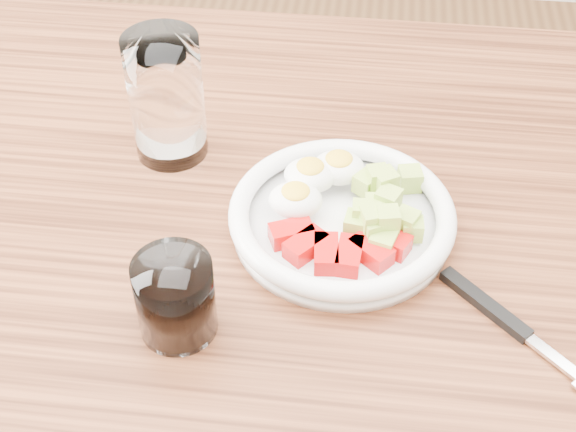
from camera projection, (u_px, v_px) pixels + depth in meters
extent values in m
cube|color=brown|center=(297.00, 260.00, 0.80)|extent=(1.50, 0.90, 0.04)
cylinder|color=white|center=(341.00, 225.00, 0.80)|extent=(0.22, 0.22, 0.01)
torus|color=white|center=(342.00, 213.00, 0.79)|extent=(0.23, 0.23, 0.02)
cube|color=red|center=(291.00, 233.00, 0.77)|extent=(0.05, 0.04, 0.02)
cube|color=red|center=(306.00, 246.00, 0.76)|extent=(0.04, 0.05, 0.02)
cube|color=red|center=(326.00, 254.00, 0.75)|extent=(0.03, 0.04, 0.02)
cube|color=red|center=(349.00, 256.00, 0.75)|extent=(0.03, 0.04, 0.02)
cube|color=red|center=(371.00, 251.00, 0.76)|extent=(0.05, 0.04, 0.02)
cube|color=red|center=(388.00, 242.00, 0.76)|extent=(0.05, 0.04, 0.02)
ellipsoid|color=white|center=(310.00, 175.00, 0.82)|extent=(0.05, 0.05, 0.03)
ellipsoid|color=yellow|center=(310.00, 166.00, 0.81)|extent=(0.03, 0.03, 0.01)
ellipsoid|color=white|center=(339.00, 168.00, 0.83)|extent=(0.05, 0.05, 0.03)
ellipsoid|color=yellow|center=(339.00, 159.00, 0.82)|extent=(0.03, 0.03, 0.01)
ellipsoid|color=white|center=(296.00, 200.00, 0.79)|extent=(0.05, 0.05, 0.03)
ellipsoid|color=yellow|center=(296.00, 191.00, 0.78)|extent=(0.03, 0.03, 0.01)
cube|color=#B9D250|center=(388.00, 200.00, 0.79)|extent=(0.03, 0.03, 0.02)
cube|color=#B9D250|center=(383.00, 243.00, 0.76)|extent=(0.03, 0.03, 0.02)
cube|color=#B9D250|center=(410.00, 179.00, 0.83)|extent=(0.03, 0.03, 0.02)
cube|color=#B9D250|center=(385.00, 181.00, 0.80)|extent=(0.03, 0.03, 0.02)
cube|color=#B9D250|center=(357.00, 225.00, 0.77)|extent=(0.03, 0.03, 0.02)
cube|color=#B9D250|center=(386.00, 193.00, 0.80)|extent=(0.02, 0.02, 0.02)
cube|color=#B9D250|center=(406.00, 221.00, 0.77)|extent=(0.03, 0.03, 0.02)
cube|color=#B9D250|center=(388.00, 219.00, 0.76)|extent=(0.02, 0.02, 0.02)
cube|color=#B9D250|center=(373.00, 228.00, 0.76)|extent=(0.03, 0.03, 0.02)
cube|color=#B9D250|center=(375.00, 206.00, 0.79)|extent=(0.02, 0.02, 0.02)
cube|color=#B9D250|center=(373.00, 219.00, 0.76)|extent=(0.03, 0.03, 0.02)
cube|color=#B9D250|center=(386.00, 200.00, 0.81)|extent=(0.03, 0.03, 0.02)
cube|color=#B9D250|center=(366.00, 184.00, 0.81)|extent=(0.03, 0.03, 0.02)
cube|color=#B9D250|center=(412.00, 229.00, 0.77)|extent=(0.02, 0.02, 0.02)
cube|color=#B9D250|center=(362.00, 212.00, 0.77)|extent=(0.02, 0.02, 0.02)
cube|color=#B9D250|center=(378.00, 177.00, 0.80)|extent=(0.03, 0.03, 0.02)
cube|color=black|center=(485.00, 304.00, 0.73)|extent=(0.08, 0.08, 0.01)
cube|color=silver|center=(556.00, 359.00, 0.69)|extent=(0.05, 0.05, 0.00)
cylinder|color=white|center=(166.00, 97.00, 0.85)|extent=(0.08, 0.08, 0.14)
cylinder|color=white|center=(175.00, 297.00, 0.69)|extent=(0.07, 0.07, 0.08)
cylinder|color=black|center=(176.00, 299.00, 0.69)|extent=(0.06, 0.06, 0.07)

